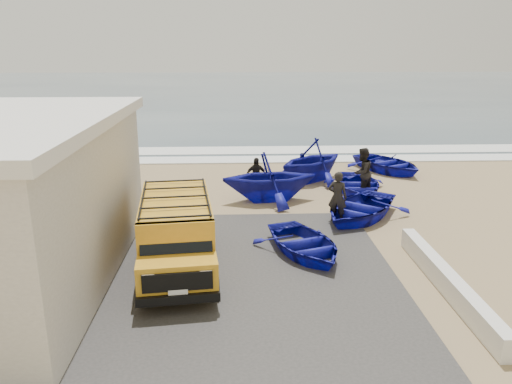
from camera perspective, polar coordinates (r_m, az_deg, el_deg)
name	(u,v)px	position (r m, az deg, el deg)	size (l,w,h in m)	color
ground	(245,248)	(15.31, -1.28, -6.41)	(160.00, 160.00, 0.00)	#9E855C
slab	(171,278)	(13.59, -9.69, -9.64)	(12.00, 10.00, 0.05)	#3F3C3A
ocean	(237,89)	(70.35, -2.21, 11.64)	(180.00, 88.00, 0.01)	#385166
surf_line	(240,160)	(26.76, -1.79, 3.70)	(180.00, 1.60, 0.06)	white
surf_wash	(240,150)	(29.21, -1.85, 4.77)	(180.00, 2.20, 0.04)	white
parapet	(447,281)	(13.52, 21.00, -9.52)	(0.35, 6.00, 0.55)	silver
van	(176,232)	(13.64, -9.08, -4.55)	(2.42, 4.98, 2.06)	gold
boat_near_left	(304,244)	(14.77, 5.55, -5.89)	(2.42, 3.39, 0.70)	#14189F
boat_near_right	(359,208)	(18.04, 11.68, -1.75)	(2.83, 3.97, 0.82)	#14189F
boat_mid_left	(269,177)	(19.58, 1.55, 1.75)	(3.18, 3.69, 1.94)	#14189F
boat_mid_right	(358,185)	(21.09, 11.54, 0.83)	(2.62, 3.67, 0.76)	#14189F
boat_far_left	(312,160)	(22.60, 6.39, 3.66)	(3.19, 3.70, 1.95)	#14189F
boat_far_right	(387,163)	(25.09, 14.77, 3.18)	(2.82, 3.94, 0.82)	#14189F
fisherman_front	(337,197)	(17.42, 9.29, -0.58)	(0.66, 0.43, 1.81)	black
fisherman_middle	(362,172)	(20.57, 12.02, 2.20)	(0.97, 0.76, 2.00)	black
fisherman_back	(256,176)	(20.50, -0.01, 1.85)	(0.90, 0.38, 1.54)	black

